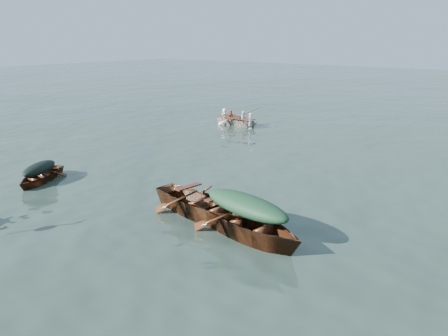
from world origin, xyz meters
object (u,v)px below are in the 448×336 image
Objects in this scene: dark_covered_boat at (41,182)px; green_tarp_boat at (246,236)px; rowed_boat at (237,126)px; open_wooden_boat at (203,217)px.

dark_covered_boat is 8.40m from green_tarp_boat.
open_wooden_boat is at bearing -144.75° from rowed_boat.
dark_covered_boat is 0.63× the size of green_tarp_boat.
rowed_boat is at bearing 46.67° from green_tarp_boat.
open_wooden_boat reaches higher than dark_covered_boat.
green_tarp_boat is 0.97× the size of open_wooden_boat.
dark_covered_boat is at bearing 106.80° from open_wooden_boat.
dark_covered_boat is 0.61× the size of open_wooden_boat.
rowed_boat is at bearing 65.79° from dark_covered_boat.
green_tarp_boat reaches higher than rowed_boat.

